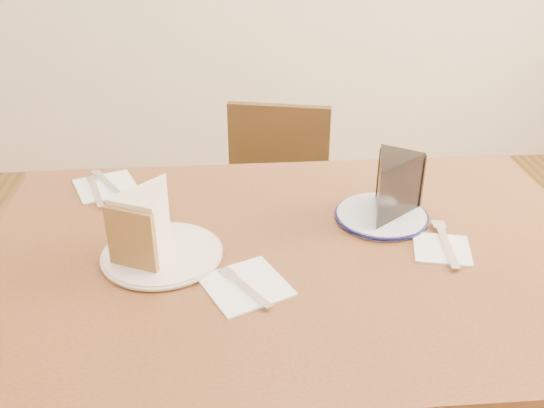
# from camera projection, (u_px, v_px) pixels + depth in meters

# --- Properties ---
(table) EXTENTS (1.20, 0.80, 0.75)m
(table) POSITION_uv_depth(u_px,v_px,m) (291.00, 292.00, 1.21)
(table) COLOR #4C2814
(table) RESTS_ON ground
(chair_far) EXTENTS (0.45, 0.45, 0.76)m
(chair_far) POSITION_uv_depth(u_px,v_px,m) (273.00, 220.00, 1.90)
(chair_far) COLOR #33200F
(chair_far) RESTS_ON ground
(plate_cream) EXTENTS (0.22, 0.22, 0.01)m
(plate_cream) POSITION_uv_depth(u_px,v_px,m) (162.00, 254.00, 1.14)
(plate_cream) COLOR white
(plate_cream) RESTS_ON table
(plate_navy) EXTENTS (0.19, 0.19, 0.01)m
(plate_navy) POSITION_uv_depth(u_px,v_px,m) (381.00, 216.00, 1.27)
(plate_navy) COLOR silver
(plate_navy) RESTS_ON table
(carrot_cake) EXTENTS (0.14, 0.16, 0.11)m
(carrot_cake) POSITION_uv_depth(u_px,v_px,m) (152.00, 221.00, 1.12)
(carrot_cake) COLOR #EFE1C5
(carrot_cake) RESTS_ON plate_cream
(chocolate_cake) EXTENTS (0.15, 0.16, 0.11)m
(chocolate_cake) POSITION_uv_depth(u_px,v_px,m) (389.00, 191.00, 1.23)
(chocolate_cake) COLOR black
(chocolate_cake) RESTS_ON plate_navy
(napkin_cream) EXTENTS (0.18, 0.18, 0.00)m
(napkin_cream) POSITION_uv_depth(u_px,v_px,m) (246.00, 286.00, 1.06)
(napkin_cream) COLOR white
(napkin_cream) RESTS_ON table
(napkin_navy) EXTENTS (0.13, 0.13, 0.00)m
(napkin_navy) POSITION_uv_depth(u_px,v_px,m) (442.00, 249.00, 1.16)
(napkin_navy) COLOR white
(napkin_navy) RESTS_ON table
(napkin_spare) EXTENTS (0.17, 0.17, 0.00)m
(napkin_spare) POSITION_uv_depth(u_px,v_px,m) (106.00, 186.00, 1.39)
(napkin_spare) COLOR white
(napkin_spare) RESTS_ON table
(fork_cream) EXTENTS (0.09, 0.12, 0.00)m
(fork_cream) POSITION_uv_depth(u_px,v_px,m) (246.00, 288.00, 1.05)
(fork_cream) COLOR white
(fork_cream) RESTS_ON napkin_cream
(knife_navy) EXTENTS (0.04, 0.17, 0.00)m
(knife_navy) POSITION_uv_depth(u_px,v_px,m) (446.00, 244.00, 1.17)
(knife_navy) COLOR silver
(knife_navy) RESTS_ON napkin_navy
(fork_spare) EXTENTS (0.08, 0.13, 0.00)m
(fork_spare) POSITION_uv_depth(u_px,v_px,m) (107.00, 182.00, 1.40)
(fork_spare) COLOR silver
(fork_spare) RESTS_ON napkin_spare
(knife_spare) EXTENTS (0.06, 0.16, 0.00)m
(knife_spare) POSITION_uv_depth(u_px,v_px,m) (96.00, 191.00, 1.36)
(knife_spare) COLOR silver
(knife_spare) RESTS_ON napkin_spare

